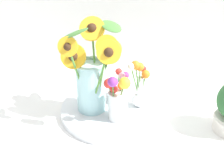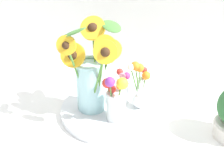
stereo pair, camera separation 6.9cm
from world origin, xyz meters
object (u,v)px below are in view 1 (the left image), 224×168
(mason_jar_sunflowers, at_px, (91,76))
(vase_small_center, at_px, (117,100))
(vase_small_back, at_px, (119,89))
(serving_tray, at_px, (112,109))
(vase_bulb_right, at_px, (139,87))

(mason_jar_sunflowers, height_order, vase_small_center, mason_jar_sunflowers)
(mason_jar_sunflowers, bearing_deg, vase_small_back, 39.54)
(serving_tray, height_order, vase_small_center, vase_small_center)
(mason_jar_sunflowers, xyz_separation_m, vase_small_back, (0.10, 0.08, -0.10))
(serving_tray, height_order, vase_small_back, vase_small_back)
(mason_jar_sunflowers, relative_size, vase_small_back, 2.48)
(vase_small_center, bearing_deg, vase_small_back, 91.26)
(vase_bulb_right, relative_size, vase_small_back, 1.43)
(serving_tray, relative_size, vase_small_center, 2.09)
(vase_bulb_right, bearing_deg, mason_jar_sunflowers, -168.52)
(mason_jar_sunflowers, relative_size, vase_bulb_right, 1.74)
(vase_small_center, xyz_separation_m, vase_small_back, (-0.00, 0.14, -0.03))
(mason_jar_sunflowers, bearing_deg, vase_bulb_right, 11.48)
(mason_jar_sunflowers, distance_m, vase_bulb_right, 0.19)
(serving_tray, xyz_separation_m, vase_small_back, (0.02, 0.06, 0.06))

